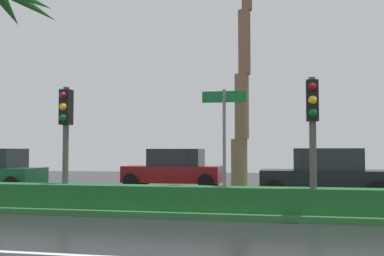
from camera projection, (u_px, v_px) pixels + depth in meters
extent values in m
cube|color=black|center=(239.00, 208.00, 13.73)|extent=(90.00, 42.00, 0.10)
cube|color=#2D6B33|center=(235.00, 208.00, 12.76)|extent=(85.50, 4.00, 0.15)
cube|color=#1E6028|center=(229.00, 199.00, 11.41)|extent=(76.50, 0.70, 0.60)
cone|color=#26642B|center=(25.00, 2.00, 15.26)|extent=(1.90, 2.19, 1.38)
cone|color=#26642B|center=(6.00, 5.00, 15.65)|extent=(0.96, 2.42, 1.34)
cylinder|color=brown|center=(239.00, 172.00, 12.90)|extent=(0.45, 0.45, 1.81)
cylinder|color=brown|center=(242.00, 107.00, 12.98)|extent=(0.40, 0.40, 1.81)
cylinder|color=brown|center=(244.00, 42.00, 13.06)|extent=(0.35, 0.35, 1.81)
cylinder|color=#4C4C47|center=(66.00, 146.00, 12.60)|extent=(0.16, 0.16, 3.22)
cube|color=black|center=(66.00, 107.00, 12.65)|extent=(0.28, 0.32, 0.96)
sphere|color=maroon|center=(63.00, 96.00, 12.50)|extent=(0.20, 0.20, 0.20)
sphere|color=yellow|center=(63.00, 107.00, 12.49)|extent=(0.20, 0.20, 0.20)
sphere|color=#0F591E|center=(63.00, 118.00, 12.47)|extent=(0.20, 0.20, 0.20)
cylinder|color=#4C4C47|center=(313.00, 146.00, 10.83)|extent=(0.16, 0.16, 3.21)
cube|color=black|center=(312.00, 101.00, 10.89)|extent=(0.28, 0.32, 0.96)
sphere|color=maroon|center=(312.00, 87.00, 10.73)|extent=(0.20, 0.20, 0.20)
sphere|color=yellow|center=(313.00, 100.00, 10.72)|extent=(0.20, 0.20, 0.20)
sphere|color=#0F591E|center=(313.00, 113.00, 10.71)|extent=(0.20, 0.20, 0.20)
cylinder|color=slate|center=(224.00, 150.00, 11.41)|extent=(0.08, 0.08, 3.00)
cube|color=#146B2D|center=(224.00, 97.00, 11.48)|extent=(1.10, 0.03, 0.28)
cylinder|color=black|center=(12.00, 185.00, 17.49)|extent=(0.68, 0.22, 0.68)
cylinder|color=black|center=(38.00, 182.00, 19.24)|extent=(0.68, 0.22, 0.68)
cube|color=maroon|center=(173.00, 174.00, 20.63)|extent=(4.30, 1.76, 0.72)
cube|color=#1E2328|center=(176.00, 157.00, 20.63)|extent=(2.30, 1.58, 0.76)
cylinder|color=black|center=(131.00, 181.00, 20.08)|extent=(0.68, 0.22, 0.68)
cylinder|color=black|center=(144.00, 178.00, 21.83)|extent=(0.68, 0.22, 0.68)
cylinder|color=black|center=(206.00, 182.00, 19.39)|extent=(0.68, 0.22, 0.68)
cylinder|color=black|center=(213.00, 179.00, 21.15)|extent=(0.68, 0.22, 0.68)
cube|color=black|center=(323.00, 180.00, 16.28)|extent=(4.30, 1.76, 0.72)
cube|color=#1E2328|center=(327.00, 159.00, 16.29)|extent=(2.30, 1.58, 0.76)
cylinder|color=black|center=(274.00, 189.00, 15.73)|extent=(0.68, 0.22, 0.68)
cylinder|color=black|center=(276.00, 185.00, 17.49)|extent=(0.68, 0.22, 0.68)
cylinder|color=black|center=(378.00, 191.00, 15.05)|extent=(0.68, 0.22, 0.68)
cylinder|color=black|center=(368.00, 187.00, 16.81)|extent=(0.68, 0.22, 0.68)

